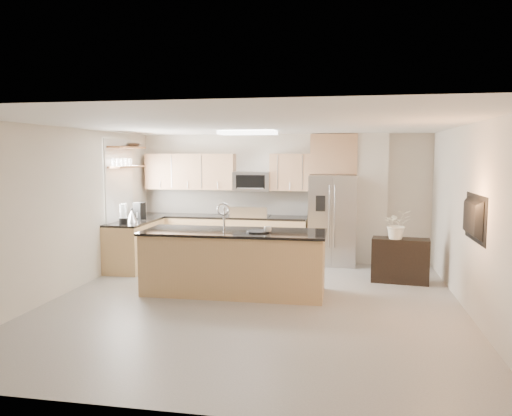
% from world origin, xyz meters
% --- Properties ---
extents(floor, '(6.50, 6.50, 0.00)m').
position_xyz_m(floor, '(0.00, 0.00, 0.00)').
color(floor, '#A5A29D').
rests_on(floor, ground).
extents(ceiling, '(6.00, 6.50, 0.02)m').
position_xyz_m(ceiling, '(0.00, 0.00, 2.60)').
color(ceiling, white).
rests_on(ceiling, wall_back).
extents(wall_back, '(6.00, 0.02, 2.60)m').
position_xyz_m(wall_back, '(0.00, 3.25, 1.30)').
color(wall_back, beige).
rests_on(wall_back, floor).
extents(wall_front, '(6.00, 0.02, 2.60)m').
position_xyz_m(wall_front, '(0.00, -3.25, 1.30)').
color(wall_front, beige).
rests_on(wall_front, floor).
extents(wall_left, '(0.02, 6.50, 2.60)m').
position_xyz_m(wall_left, '(-3.00, 0.00, 1.30)').
color(wall_left, beige).
rests_on(wall_left, floor).
extents(wall_right, '(0.02, 6.50, 2.60)m').
position_xyz_m(wall_right, '(3.00, 0.00, 1.30)').
color(wall_right, beige).
rests_on(wall_right, floor).
extents(back_counter, '(3.55, 0.66, 1.44)m').
position_xyz_m(back_counter, '(-1.23, 2.93, 0.47)').
color(back_counter, tan).
rests_on(back_counter, floor).
extents(left_counter, '(0.66, 1.50, 0.92)m').
position_xyz_m(left_counter, '(-2.67, 1.85, 0.46)').
color(left_counter, tan).
rests_on(left_counter, floor).
extents(range, '(0.76, 0.64, 1.14)m').
position_xyz_m(range, '(-0.60, 2.92, 0.47)').
color(range, black).
rests_on(range, floor).
extents(upper_cabinets, '(3.50, 0.33, 0.75)m').
position_xyz_m(upper_cabinets, '(-1.30, 3.09, 1.83)').
color(upper_cabinets, tan).
rests_on(upper_cabinets, wall_back).
extents(microwave, '(0.76, 0.40, 0.40)m').
position_xyz_m(microwave, '(-0.60, 3.04, 1.63)').
color(microwave, '#A7A7A9').
rests_on(microwave, upper_cabinets).
extents(refrigerator, '(0.92, 0.78, 1.78)m').
position_xyz_m(refrigerator, '(1.06, 2.87, 0.89)').
color(refrigerator, '#A7A7A9').
rests_on(refrigerator, floor).
extents(partition_column, '(0.60, 0.30, 2.60)m').
position_xyz_m(partition_column, '(1.82, 3.10, 1.30)').
color(partition_column, beige).
rests_on(partition_column, floor).
extents(window, '(0.04, 1.15, 1.65)m').
position_xyz_m(window, '(-2.98, 1.85, 1.65)').
color(window, white).
rests_on(window, wall_left).
extents(shelf_lower, '(0.30, 1.20, 0.04)m').
position_xyz_m(shelf_lower, '(-2.85, 1.95, 1.95)').
color(shelf_lower, '#99693D').
rests_on(shelf_lower, wall_left).
extents(shelf_upper, '(0.30, 1.20, 0.04)m').
position_xyz_m(shelf_upper, '(-2.85, 1.95, 2.32)').
color(shelf_upper, '#99693D').
rests_on(shelf_upper, wall_left).
extents(ceiling_fixture, '(1.00, 0.50, 0.06)m').
position_xyz_m(ceiling_fixture, '(-0.40, 1.60, 2.56)').
color(ceiling_fixture, white).
rests_on(ceiling_fixture, ceiling).
extents(island, '(2.87, 1.06, 1.41)m').
position_xyz_m(island, '(-0.40, 0.45, 0.50)').
color(island, tan).
rests_on(island, floor).
extents(credenza, '(0.99, 0.50, 0.76)m').
position_xyz_m(credenza, '(2.25, 1.61, 0.38)').
color(credenza, black).
rests_on(credenza, floor).
extents(cup, '(0.15, 0.15, 0.09)m').
position_xyz_m(cup, '(0.15, 0.39, 1.04)').
color(cup, white).
rests_on(cup, island).
extents(platter, '(0.38, 0.38, 0.02)m').
position_xyz_m(platter, '(-0.00, 0.40, 1.00)').
color(platter, black).
rests_on(platter, island).
extents(blender, '(0.16, 0.16, 0.37)m').
position_xyz_m(blender, '(-2.67, 1.37, 1.08)').
color(blender, black).
rests_on(blender, left_counter).
extents(kettle, '(0.21, 0.21, 0.26)m').
position_xyz_m(kettle, '(-2.62, 1.62, 1.04)').
color(kettle, '#A7A7A9').
rests_on(kettle, left_counter).
extents(coffee_maker, '(0.20, 0.23, 0.32)m').
position_xyz_m(coffee_maker, '(-2.70, 2.13, 1.07)').
color(coffee_maker, black).
rests_on(coffee_maker, left_counter).
extents(bowl, '(0.48, 0.48, 0.09)m').
position_xyz_m(bowl, '(-2.85, 2.32, 2.38)').
color(bowl, '#A7A7A9').
rests_on(bowl, shelf_upper).
extents(flower_vase, '(0.80, 0.74, 0.76)m').
position_xyz_m(flower_vase, '(2.17, 1.54, 1.14)').
color(flower_vase, white).
rests_on(flower_vase, credenza).
extents(television, '(0.14, 1.08, 0.62)m').
position_xyz_m(television, '(2.91, -0.20, 1.35)').
color(television, black).
rests_on(television, wall_right).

